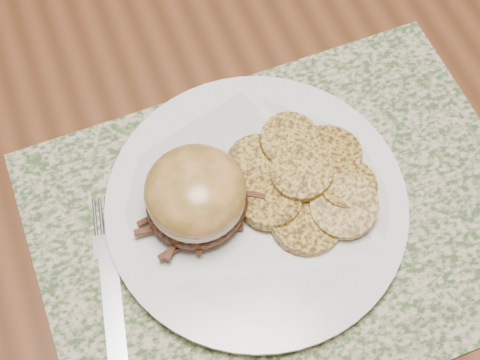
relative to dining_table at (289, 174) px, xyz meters
name	(u,v)px	position (x,y,z in m)	size (l,w,h in m)	color
ground	(267,328)	(0.00, 0.00, -0.67)	(3.50, 3.50, 0.00)	brown
dining_table	(289,174)	(0.00, 0.00, 0.00)	(1.50, 0.90, 0.75)	brown
placemat	(285,224)	(-0.05, -0.08, 0.08)	(0.45, 0.33, 0.00)	#39542B
dinner_plate	(256,205)	(-0.07, -0.06, 0.09)	(0.26, 0.26, 0.02)	white
pork_sandwich	(196,196)	(-0.12, -0.05, 0.13)	(0.10, 0.09, 0.07)	black
roasted_potatoes	(306,181)	(-0.02, -0.06, 0.11)	(0.16, 0.16, 0.03)	gold
fork	(113,302)	(-0.21, -0.10, 0.09)	(0.06, 0.21, 0.00)	silver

